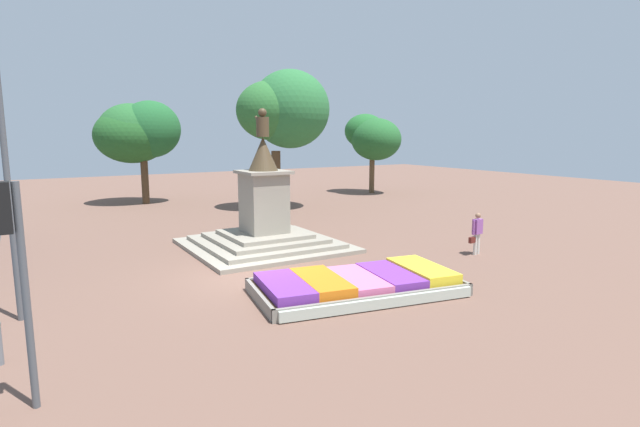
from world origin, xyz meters
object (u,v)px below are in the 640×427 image
Objects in this scene: flower_planter at (358,285)px; pedestrian_with_handbag at (477,231)px; statue_monument at (264,222)px; banner_pole at (4,149)px; traffic_light_near_crossing at (14,254)px.

pedestrian_with_handbag is (6.46, 1.47, 0.62)m from flower_planter.
statue_monument reaches higher than flower_planter.
pedestrian_with_handbag is at bearing -4.10° from banner_pole.
flower_planter is 1.07× the size of statue_monument.
traffic_light_near_crossing is 0.50× the size of banner_pole.
statue_monument is 9.80m from banner_pole.
statue_monument is 1.54× the size of traffic_light_near_crossing.
pedestrian_with_handbag reaches higher than flower_planter.
flower_planter is 6.65m from statue_monument.
flower_planter is 8.71m from traffic_light_near_crossing.
flower_planter is at bearing -91.43° from statue_monument.
flower_planter is at bearing -167.16° from pedestrian_with_handbag.
flower_planter is 6.65m from pedestrian_with_handbag.
banner_pole is at bearing 91.07° from traffic_light_near_crossing.
pedestrian_with_handbag is (14.56, 3.61, -1.75)m from traffic_light_near_crossing.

